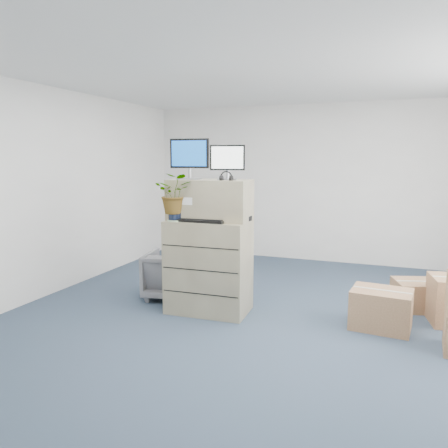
{
  "coord_description": "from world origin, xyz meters",
  "views": [
    {
      "loc": [
        1.29,
        -4.39,
        1.86
      ],
      "look_at": [
        -0.53,
        0.4,
        1.08
      ],
      "focal_mm": 35.0,
      "sensor_mm": 36.0,
      "label": 1
    }
  ],
  "objects": [
    {
      "name": "filing_cabinet_lower",
      "position": [
        -0.71,
        0.34,
        0.56
      ],
      "size": [
        0.98,
        0.62,
        1.12
      ],
      "primitive_type": "cube",
      "rotation": [
        0.0,
        0.0,
        0.04
      ],
      "color": "gray",
      "rests_on": "ground"
    },
    {
      "name": "external_drive",
      "position": [
        -0.32,
        0.45,
        1.15
      ],
      "size": [
        0.2,
        0.16,
        0.06
      ],
      "primitive_type": "cube",
      "rotation": [
        0.0,
        0.0,
        -0.1
      ],
      "color": "black",
      "rests_on": "filing_cabinet_lower"
    },
    {
      "name": "water_bottle",
      "position": [
        -0.67,
        0.4,
        1.27
      ],
      "size": [
        0.09,
        0.09,
        0.3
      ],
      "primitive_type": "cylinder",
      "color": "gray",
      "rests_on": "filing_cabinet_lower"
    },
    {
      "name": "keyboard",
      "position": [
        -0.73,
        0.21,
        1.14
      ],
      "size": [
        0.57,
        0.25,
        0.03
      ],
      "primitive_type": "cube",
      "rotation": [
        0.0,
        0.0,
        -0.02
      ],
      "color": "black",
      "rests_on": "filing_cabinet_lower"
    },
    {
      "name": "tissue_box",
      "position": [
        -0.39,
        0.43,
        1.22
      ],
      "size": [
        0.26,
        0.17,
        0.09
      ],
      "primitive_type": "cube",
      "rotation": [
        0.0,
        0.0,
        -0.21
      ],
      "color": "#3C84CD",
      "rests_on": "external_drive"
    },
    {
      "name": "office_chair",
      "position": [
        -1.37,
        0.66,
        0.34
      ],
      "size": [
        0.77,
        0.73,
        0.69
      ],
      "primitive_type": "imported",
      "rotation": [
        0.0,
        0.0,
        3.32
      ],
      "color": "#5C5B60",
      "rests_on": "ground"
    },
    {
      "name": "ground",
      "position": [
        0.0,
        0.0,
        0.0
      ],
      "size": [
        7.0,
        7.0,
        0.0
      ],
      "primitive_type": "plane",
      "color": "#293749",
      "rests_on": "ground"
    },
    {
      "name": "filing_cabinet_upper",
      "position": [
        -0.71,
        0.39,
        1.36
      ],
      "size": [
        0.98,
        0.51,
        0.48
      ],
      "primitive_type": "cube",
      "rotation": [
        0.0,
        0.0,
        0.04
      ],
      "color": "gray",
      "rests_on": "filing_cabinet_lower"
    },
    {
      "name": "potted_plant",
      "position": [
        -1.05,
        0.17,
        1.38
      ],
      "size": [
        0.48,
        0.52,
        0.46
      ],
      "rotation": [
        0.0,
        0.0,
        0.04
      ],
      "color": "#A7C8A1",
      "rests_on": "filing_cabinet_lower"
    },
    {
      "name": "phone_dock",
      "position": [
        -0.75,
        0.39,
        1.17
      ],
      "size": [
        0.07,
        0.06,
        0.16
      ],
      "rotation": [
        0.0,
        0.0,
        0.04
      ],
      "color": "silver",
      "rests_on": "filing_cabinet_lower"
    },
    {
      "name": "cardboard_boxes",
      "position": [
        1.88,
        0.68,
        0.27
      ],
      "size": [
        1.63,
        1.75,
        0.76
      ],
      "color": "brown",
      "rests_on": "ground"
    },
    {
      "name": "wall_back",
      "position": [
        0.0,
        3.51,
        1.4
      ],
      "size": [
        6.0,
        0.02,
        2.8
      ],
      "primitive_type": "cube",
      "color": "silver",
      "rests_on": "ground"
    },
    {
      "name": "monitor_left",
      "position": [
        -0.96,
        0.37,
        1.87
      ],
      "size": [
        0.49,
        0.2,
        0.48
      ],
      "rotation": [
        0.0,
        0.0,
        0.05
      ],
      "color": "#99999E",
      "rests_on": "filing_cabinet_upper"
    },
    {
      "name": "monitor_right",
      "position": [
        -0.49,
        0.41,
        1.83
      ],
      "size": [
        0.41,
        0.2,
        0.4
      ],
      "rotation": [
        0.0,
        0.0,
        0.21
      ],
      "color": "#99999E",
      "rests_on": "filing_cabinet_upper"
    },
    {
      "name": "headphones",
      "position": [
        -0.45,
        0.26,
        1.64
      ],
      "size": [
        0.14,
        0.02,
        0.14
      ],
      "primitive_type": "torus",
      "rotation": [
        1.57,
        0.0,
        0.04
      ],
      "color": "black",
      "rests_on": "filing_cabinet_upper"
    },
    {
      "name": "mouse",
      "position": [
        -0.35,
        0.22,
        1.14
      ],
      "size": [
        0.12,
        0.09,
        0.03
      ],
      "primitive_type": "ellipsoid",
      "rotation": [
        0.0,
        0.0,
        0.35
      ],
      "color": "silver",
      "rests_on": "filing_cabinet_lower"
    }
  ]
}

